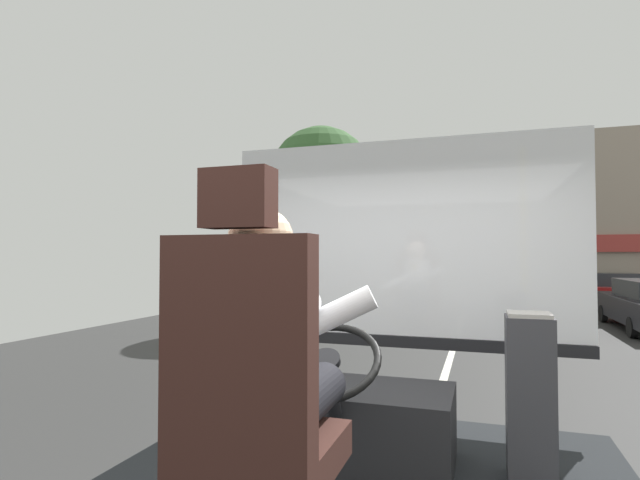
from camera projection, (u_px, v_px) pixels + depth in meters
ground at (455, 345)px, 10.24m from camera, size 18.00×44.00×0.06m
driver_seat at (253, 417)px, 1.55m from camera, size 0.48×0.48×1.38m
bus_driver at (269, 352)px, 1.67m from camera, size 0.69×0.56×0.76m
steering_console at (349, 420)px, 2.66m from camera, size 1.10×0.98×0.78m
fare_box at (530, 397)px, 2.42m from camera, size 0.22×0.23×0.83m
windshield_panel at (399, 266)px, 3.48m from camera, size 2.50×0.08×1.48m
street_tree at (321, 181)px, 13.10m from camera, size 2.80×2.80×5.30m
shop_building at (635, 221)px, 18.80m from camera, size 11.32×4.89×6.34m
parked_car_red at (608, 289)px, 17.30m from camera, size 1.80×4.30×1.25m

